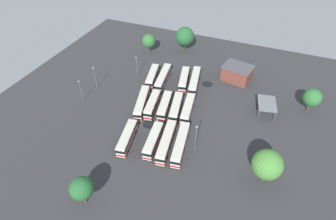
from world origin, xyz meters
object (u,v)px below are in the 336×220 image
bus_row0_slot0 (181,144)px  lamp_post_near_entrance (81,90)px  bus_row1_slot4 (142,103)px  tree_northwest (312,98)px  tree_northeast (185,36)px  maintenance_shelter (267,104)px  tree_north_edge (267,165)px  bus_row2_slot4 (152,76)px  bus_row2_slot1 (184,79)px  bus_row0_slot1 (166,142)px  tree_south_edge (82,188)px  lamp_post_by_building (95,77)px  tree_east_edge (149,41)px  bus_row2_slot3 (163,78)px  bus_row1_slot2 (165,106)px  bus_row1_slot0 (188,109)px  bus_row0_slot4 (127,138)px  depot_building (237,73)px  bus_row0_slot2 (153,140)px  lamp_post_mid_lot (137,66)px  lamp_post_far_corner (196,137)px  bus_row1_slot1 (176,107)px  bus_row2_slot0 (195,81)px

bus_row0_slot0 → lamp_post_near_entrance: lamp_post_near_entrance is taller
bus_row1_slot4 → tree_northwest: (18.04, -48.94, 3.54)m
lamp_post_near_entrance → tree_northeast: 48.32m
bus_row1_slot4 → maintenance_shelter: size_ratio=1.62×
tree_north_edge → bus_row2_slot4: bearing=55.8°
bus_row1_slot4 → bus_row2_slot1: size_ratio=1.16×
bus_row0_slot1 → tree_northeast: size_ratio=1.41×
tree_south_edge → tree_northeast: (74.94, 3.22, 1.30)m
lamp_post_by_building → lamp_post_near_entrance: bearing=178.0°
bus_row0_slot0 → lamp_post_near_entrance: bearing=78.9°
tree_east_edge → bus_row2_slot3: bearing=-141.7°
bus_row1_slot2 → bus_row2_slot3: 15.59m
bus_row0_slot0 → tree_northwest: 43.52m
bus_row1_slot0 → tree_northeast: 39.92m
lamp_post_near_entrance → maintenance_shelter: bearing=-73.2°
tree_northeast → bus_row1_slot2: bearing=-169.2°
bus_row0_slot4 → depot_building: bearing=-26.9°
tree_northwest → tree_northeast: tree_northeast is taller
bus_row1_slot4 → lamp_post_by_building: 19.48m
bus_row0_slot4 → bus_row2_slot3: (30.77, 2.42, 0.00)m
depot_building → maintenance_shelter: depot_building is taller
bus_row2_slot3 → tree_north_edge: tree_north_edge is taller
lamp_post_by_building → bus_row0_slot2: bearing=-119.5°
bus_row0_slot1 → tree_north_edge: (-1.65, -25.87, 4.55)m
bus_row0_slot1 → lamp_post_near_entrance: 34.02m
bus_row1_slot0 → tree_northwest: bearing=-66.0°
maintenance_shelter → lamp_post_mid_lot: lamp_post_mid_lot is taller
bus_row0_slot1 → tree_north_edge: bearing=-93.7°
tree_south_edge → lamp_post_far_corner: bearing=-36.2°
bus_row0_slot0 → bus_row1_slot2: size_ratio=1.22×
lamp_post_near_entrance → tree_north_edge: bearing=-99.2°
bus_row2_slot4 → tree_east_edge: (17.96, 9.81, 3.49)m
bus_row0_slot1 → tree_east_edge: 52.73m
bus_row2_slot1 → tree_east_edge: tree_east_edge is taller
bus_row1_slot1 → bus_row0_slot1: bearing=-169.1°
bus_row1_slot4 → lamp_post_far_corner: bearing=-116.6°
lamp_post_far_corner → bus_row2_slot1: bearing=25.5°
tree_east_edge → tree_north_edge: bearing=-131.8°
bus_row1_slot2 → bus_row0_slot0: bearing=-142.4°
bus_row0_slot0 → depot_building: size_ratio=1.29×
bus_row1_slot0 → tree_east_edge: 40.88m
bus_row1_slot4 → bus_row2_slot3: size_ratio=1.00×
maintenance_shelter → tree_northwest: 13.62m
lamp_post_far_corner → tree_east_edge: lamp_post_far_corner is taller
bus_row0_slot1 → bus_row1_slot1: bearing=10.9°
bus_row0_slot2 → tree_northwest: size_ratio=1.49×
bus_row2_slot1 → bus_row1_slot4: bearing=155.5°
bus_row2_slot3 → bus_row0_slot4: bearing=-175.5°
bus_row1_slot4 → bus_row2_slot0: (17.85, -11.68, 0.00)m
bus_row1_slot1 → bus_row1_slot4: size_ratio=0.84×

